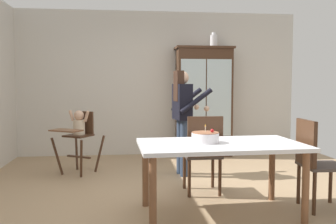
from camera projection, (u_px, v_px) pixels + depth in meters
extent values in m
plane|color=tan|center=(177.00, 194.00, 4.47)|extent=(6.24, 6.24, 0.00)
cube|color=beige|center=(158.00, 84.00, 6.97)|extent=(5.32, 0.06, 2.70)
cube|color=#422819|center=(204.00, 103.00, 6.84)|extent=(1.01, 0.42, 1.99)
cube|color=#422819|center=(204.00, 48.00, 6.76)|extent=(1.07, 0.48, 0.04)
cube|color=silver|center=(193.00, 98.00, 6.59)|extent=(0.45, 0.01, 1.39)
cube|color=silver|center=(219.00, 98.00, 6.65)|extent=(0.45, 0.01, 1.39)
cube|color=#422819|center=(204.00, 97.00, 6.83)|extent=(0.93, 0.36, 0.02)
cylinder|color=white|center=(214.00, 41.00, 6.77)|extent=(0.13, 0.13, 0.22)
cylinder|color=white|center=(214.00, 34.00, 6.76)|extent=(0.07, 0.07, 0.05)
cylinder|color=#422819|center=(57.00, 156.00, 5.37)|extent=(0.18, 0.08, 0.56)
cylinder|color=#422819|center=(81.00, 159.00, 5.18)|extent=(0.08, 0.18, 0.56)
cylinder|color=#422819|center=(77.00, 151.00, 5.77)|extent=(0.08, 0.18, 0.56)
cylinder|color=#422819|center=(100.00, 154.00, 5.58)|extent=(0.18, 0.08, 0.56)
cube|color=#422819|center=(79.00, 157.00, 5.48)|extent=(0.38, 0.25, 0.02)
cube|color=#422819|center=(78.00, 136.00, 5.45)|extent=(0.47, 0.47, 0.02)
cube|color=#422819|center=(85.00, 122.00, 5.58)|extent=(0.28, 0.19, 0.34)
cube|color=brown|center=(66.00, 130.00, 5.20)|extent=(0.50, 0.44, 0.02)
cylinder|color=beige|center=(79.00, 127.00, 5.46)|extent=(0.17, 0.17, 0.22)
sphere|color=tan|center=(79.00, 115.00, 5.45)|extent=(0.15, 0.15, 0.15)
cylinder|color=tan|center=(71.00, 116.00, 5.51)|extent=(0.10, 0.09, 0.17)
cylinder|color=tan|center=(87.00, 116.00, 5.39)|extent=(0.10, 0.09, 0.17)
cylinder|color=#33425B|center=(184.00, 148.00, 5.29)|extent=(0.11, 0.11, 0.82)
cylinder|color=#33425B|center=(180.00, 146.00, 5.46)|extent=(0.11, 0.11, 0.82)
cube|color=black|center=(182.00, 102.00, 5.33)|extent=(0.26, 0.39, 0.52)
cube|color=white|center=(189.00, 102.00, 5.36)|extent=(0.02, 0.06, 0.49)
sphere|color=tan|center=(182.00, 78.00, 5.30)|extent=(0.19, 0.19, 0.19)
cube|color=#382319|center=(179.00, 86.00, 5.29)|extent=(0.13, 0.21, 0.44)
cylinder|color=black|center=(196.00, 101.00, 5.17)|extent=(0.50, 0.15, 0.37)
sphere|color=tan|center=(207.00, 109.00, 5.23)|extent=(0.08, 0.08, 0.08)
cylinder|color=black|center=(187.00, 100.00, 5.56)|extent=(0.50, 0.15, 0.37)
sphere|color=tan|center=(196.00, 107.00, 5.61)|extent=(0.08, 0.08, 0.08)
cube|color=silver|center=(220.00, 145.00, 3.71)|extent=(1.67, 0.98, 0.04)
cylinder|color=brown|center=(153.00, 195.00, 3.27)|extent=(0.07, 0.07, 0.70)
cylinder|color=brown|center=(306.00, 188.00, 3.48)|extent=(0.07, 0.07, 0.70)
cylinder|color=brown|center=(145.00, 174.00, 4.00)|extent=(0.07, 0.07, 0.70)
cylinder|color=brown|center=(272.00, 170.00, 4.22)|extent=(0.07, 0.07, 0.70)
cylinder|color=white|center=(205.00, 138.00, 3.73)|extent=(0.28, 0.28, 0.10)
cylinder|color=#935B3D|center=(205.00, 132.00, 3.72)|extent=(0.27, 0.27, 0.01)
cylinder|color=#F2E5CC|center=(205.00, 129.00, 3.72)|extent=(0.01, 0.01, 0.06)
cone|color=yellow|center=(205.00, 125.00, 3.72)|extent=(0.02, 0.02, 0.02)
sphere|color=red|center=(212.00, 131.00, 3.69)|extent=(0.04, 0.04, 0.04)
cylinder|color=#422819|center=(213.00, 170.00, 4.73)|extent=(0.04, 0.04, 0.45)
cylinder|color=#422819|center=(184.00, 171.00, 4.69)|extent=(0.04, 0.04, 0.45)
cylinder|color=#422819|center=(220.00, 178.00, 4.36)|extent=(0.04, 0.04, 0.45)
cylinder|color=#422819|center=(189.00, 178.00, 4.32)|extent=(0.04, 0.04, 0.45)
cube|color=#473D38|center=(202.00, 155.00, 4.50)|extent=(0.44, 0.44, 0.03)
cube|color=#422819|center=(205.00, 137.00, 4.29)|extent=(0.42, 0.04, 0.48)
cylinder|color=#422819|center=(221.00, 137.00, 4.31)|extent=(0.03, 0.03, 0.48)
cylinder|color=#422819|center=(189.00, 137.00, 4.27)|extent=(0.03, 0.03, 0.48)
cylinder|color=#422819|center=(330.00, 183.00, 4.12)|extent=(0.04, 0.04, 0.45)
cylinder|color=#422819|center=(314.00, 193.00, 3.72)|extent=(0.04, 0.04, 0.45)
cylinder|color=#422819|center=(299.00, 184.00, 4.09)|extent=(0.04, 0.04, 0.45)
cube|color=#473D38|center=(323.00, 166.00, 3.90)|extent=(0.46, 0.46, 0.03)
cube|color=#422819|center=(306.00, 142.00, 3.87)|extent=(0.06, 0.42, 0.48)
cylinder|color=#422819|center=(315.00, 145.00, 3.68)|extent=(0.03, 0.03, 0.48)
cylinder|color=#422819|center=(298.00, 140.00, 4.06)|extent=(0.03, 0.03, 0.48)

